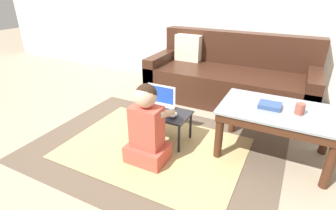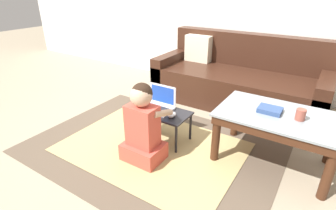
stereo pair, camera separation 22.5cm
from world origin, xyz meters
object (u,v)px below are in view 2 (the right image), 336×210
Objects in this scene: computer_mouse at (172,115)px; person_seated at (143,127)px; cup_on_table at (301,115)px; book_on_table at (270,110)px; coffee_table at (277,122)px; laptop at (158,105)px; laptop_desk at (163,115)px; couch at (238,80)px.

person_seated is at bearing -105.31° from computer_mouse.
cup_on_table reaches higher than book_on_table.
coffee_table is 1.09m from laptop.
book_on_table is at bearing 33.22° from person_seated.
cup_on_table is at bearing -3.69° from book_on_table.
laptop_desk is at bearing -166.88° from book_on_table.
computer_mouse is at bearing -20.47° from laptop.
laptop_desk is 0.97m from book_on_table.
person_seated reaches higher than computer_mouse.
computer_mouse is at bearing -16.90° from laptop_desk.
book_on_table reaches higher than coffee_table.
couch is 1.69m from person_seated.
coffee_table is 1.11m from person_seated.
coffee_table is 5.21× the size of book_on_table.
laptop is at bearing -172.40° from cup_on_table.
couch is 11.34× the size of book_on_table.
laptop_desk is (-0.29, -1.31, -0.02)m from couch.
laptop_desk is at bearing 96.91° from person_seated.
book_on_table is (0.63, -1.10, 0.19)m from couch.
book_on_table is at bearing 13.12° from laptop_desk.
person_seated is (-0.09, -0.32, 0.00)m from computer_mouse.
laptop is (-0.37, -1.27, 0.06)m from couch.
couch is 6.94× the size of laptop.
person_seated is 1.06m from book_on_table.
person_seated is at bearing -98.54° from couch.
laptop_desk is 0.11m from laptop.
computer_mouse is 0.33m from person_seated.
coffee_table is at bearing 31.11° from person_seated.
cup_on_table reaches higher than laptop_desk.
laptop is 3.36× the size of cup_on_table.
laptop is 0.41m from person_seated.
person_seated is 8.05× the size of cup_on_table.
computer_mouse is (0.21, -0.08, -0.02)m from laptop.
cup_on_table is at bearing -52.37° from couch.
couch is 2.17× the size of coffee_table.
cup_on_table reaches higher than coffee_table.
couch reaches higher than laptop.
couch is 3.98× the size of laptop_desk.
coffee_table is at bearing 174.59° from cup_on_table.
couch is 23.34× the size of cup_on_table.
laptop is at bearing 153.57° from laptop_desk.
laptop is at bearing 159.53° from computer_mouse.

